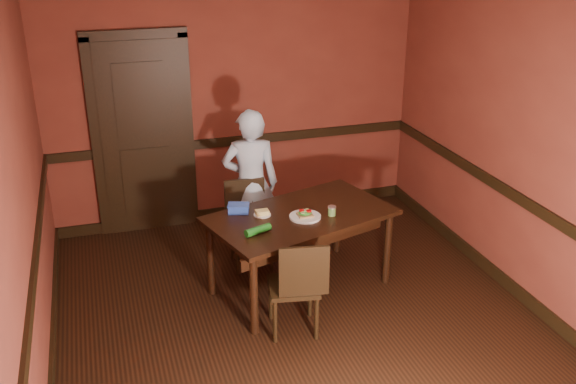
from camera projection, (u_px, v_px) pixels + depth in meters
floor at (300, 321)px, 5.43m from camera, size 4.00×4.50×0.01m
wall_back at (235, 100)px, 6.88m from camera, size 4.00×0.02×2.70m
wall_front at (459, 343)px, 2.92m from camera, size 4.00×0.02×2.70m
wall_left at (23, 205)px, 4.35m from camera, size 0.02×4.50×2.70m
wall_right at (524, 147)px, 5.45m from camera, size 0.02×4.50×2.70m
dado_back at (237, 141)px, 7.04m from camera, size 4.00×0.03×0.10m
dado_left at (35, 263)px, 4.53m from camera, size 0.03×4.50×0.10m
dado_right at (516, 196)px, 5.62m from camera, size 0.03×4.50×0.10m
baseboard_back at (239, 210)px, 7.37m from camera, size 4.00×0.03×0.12m
baseboard_left at (52, 360)px, 4.85m from camera, size 0.03×4.50×0.12m
baseboard_right at (503, 279)px, 5.95m from camera, size 0.03×4.50×0.12m
door at (143, 133)px, 6.67m from camera, size 1.05×0.07×2.20m
dining_table at (300, 251)px, 5.79m from camera, size 1.79×1.32×0.75m
chair_far at (251, 226)px, 6.17m from camera, size 0.42×0.42×0.84m
chair_near at (293, 284)px, 5.17m from camera, size 0.46×0.46×0.84m
person at (251, 184)px, 6.27m from camera, size 0.61×0.46×1.51m
sandwich_plate at (305, 216)px, 5.56m from camera, size 0.28×0.28×0.07m
sauce_jar at (332, 211)px, 5.60m from camera, size 0.07×0.07×0.09m
cheese_saucer at (262, 213)px, 5.61m from camera, size 0.15×0.15×0.05m
food_tub at (239, 208)px, 5.65m from camera, size 0.22×0.18×0.08m
wrapped_veg at (258, 230)px, 5.27m from camera, size 0.24×0.14×0.07m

